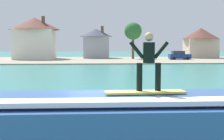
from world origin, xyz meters
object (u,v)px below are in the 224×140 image
object	(u,v)px
car_near_shore	(30,55)
tree_short_bushy	(34,33)
surfboard	(145,92)
tree_tall_bare	(133,31)
car_far_shore	(179,55)
house_with_chimney	(35,36)
wave_crest	(123,125)
house_gabled_white	(201,41)
house_small_cottage	(96,42)
surfer	(149,58)

from	to	relation	value
car_near_shore	tree_short_bushy	size ratio (longest dim) A/B	0.60
surfboard	tree_tall_bare	world-z (taller)	tree_tall_bare
car_far_shore	tree_short_bushy	bearing A→B (deg)	165.12
house_with_chimney	tree_tall_bare	distance (m)	19.90
surfboard	wave_crest	bearing A→B (deg)	160.64
surfboard	tree_tall_bare	xyz separation A→B (m)	(6.81, 55.71, 3.94)
house_gabled_white	car_near_shore	bearing A→B (deg)	-171.49
house_gabled_white	car_far_shore	bearing A→B (deg)	-131.66
house_small_cottage	car_far_shore	bearing A→B (deg)	-27.46
wave_crest	surfboard	xyz separation A→B (m)	(0.60, -0.21, 0.96)
car_near_shore	tree_tall_bare	xyz separation A→B (m)	(20.44, 0.90, 4.78)
car_far_shore	house_with_chimney	bearing A→B (deg)	171.14
surfer	car_near_shore	world-z (taller)	surfer
surfboard	surfer	xyz separation A→B (m)	(0.10, 0.07, 0.91)
car_near_shore	car_far_shore	xyz separation A→B (m)	(29.12, -2.33, 0.00)
car_near_shore	house_gabled_white	bearing A→B (deg)	8.51
wave_crest	tree_tall_bare	distance (m)	56.20
car_near_shore	house_gabled_white	distance (m)	36.50
surfboard	car_far_shore	distance (m)	54.72
surfboard	house_small_cottage	xyz separation A→B (m)	(-0.64, 60.85, 1.82)
car_near_shore	house_with_chimney	bearing A→B (deg)	74.08
house_with_chimney	tree_tall_bare	size ratio (longest dim) A/B	1.35
surfer	tree_short_bushy	xyz separation A→B (m)	(-13.87, 60.17, 2.91)
house_with_chimney	car_far_shore	bearing A→B (deg)	-8.86
car_near_shore	tree_short_bushy	world-z (taller)	tree_short_bushy
surfboard	car_far_shore	xyz separation A→B (m)	(15.49, 52.47, -0.84)
house_gabled_white	house_small_cottage	bearing A→B (deg)	178.35
wave_crest	tree_tall_bare	size ratio (longest dim) A/B	1.09
wave_crest	house_gabled_white	world-z (taller)	house_gabled_white
surfboard	car_near_shore	size ratio (longest dim) A/B	0.52
wave_crest	car_near_shore	distance (m)	56.13
car_near_shore	house_gabled_white	xyz separation A→B (m)	(35.98, 5.39, 2.91)
surfer	car_near_shore	size ratio (longest dim) A/B	0.38
car_far_shore	house_with_chimney	xyz separation A→B (m)	(-28.52, 4.44, 3.81)
wave_crest	house_gabled_white	distance (m)	64.29
wave_crest	house_gabled_white	bearing A→B (deg)	69.06
wave_crest	tree_tall_bare	xyz separation A→B (m)	(7.41, 55.50, 4.90)
wave_crest	house_small_cottage	world-z (taller)	house_small_cottage
wave_crest	house_gabled_white	size ratio (longest dim) A/B	1.02
wave_crest	house_with_chimney	bearing A→B (deg)	102.37
surfboard	car_far_shore	size ratio (longest dim) A/B	0.53
tree_tall_bare	tree_short_bushy	size ratio (longest dim) A/B	1.08
surfboard	tree_short_bushy	size ratio (longest dim) A/B	0.31
car_near_shore	car_far_shore	world-z (taller)	same
wave_crest	tree_short_bushy	distance (m)	61.65
wave_crest	house_with_chimney	size ratio (longest dim) A/B	0.80
tree_tall_bare	house_with_chimney	bearing A→B (deg)	176.51
surfer	house_small_cottage	size ratio (longest dim) A/B	0.22
tree_tall_bare	wave_crest	bearing A→B (deg)	-97.60
surfboard	tree_tall_bare	distance (m)	56.26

